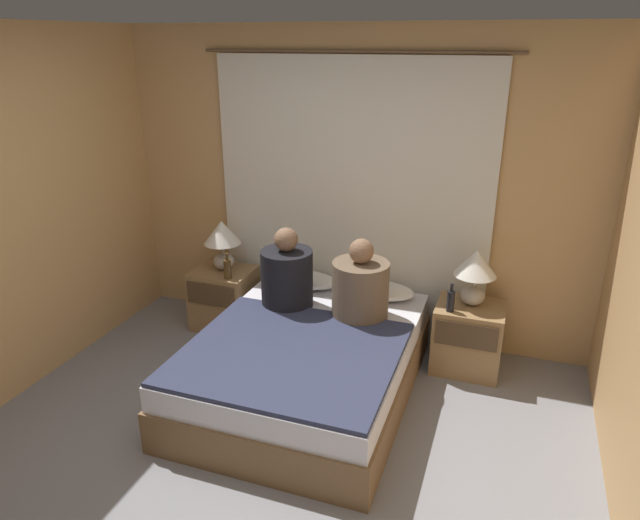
% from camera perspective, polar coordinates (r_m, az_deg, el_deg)
% --- Properties ---
extents(ground_plane, '(16.00, 16.00, 0.00)m').
position_cam_1_polar(ground_plane, '(3.53, -7.46, -21.48)').
color(ground_plane, gray).
extents(wall_back, '(4.00, 0.06, 2.50)m').
position_cam_1_polar(wall_back, '(4.65, 3.26, 7.15)').
color(wall_back, tan).
rests_on(wall_back, ground_plane).
extents(curtain_panel, '(2.45, 0.03, 2.31)m').
position_cam_1_polar(curtain_panel, '(4.62, 3.01, 5.77)').
color(curtain_panel, silver).
rests_on(curtain_panel, ground_plane).
extents(bed, '(1.43, 1.91, 0.47)m').
position_cam_1_polar(bed, '(4.11, -1.36, -10.35)').
color(bed, brown).
rests_on(bed, ground_plane).
extents(nightstand_left, '(0.50, 0.44, 0.53)m').
position_cam_1_polar(nightstand_left, '(5.06, -9.55, -3.78)').
color(nightstand_left, '#937047').
rests_on(nightstand_left, ground_plane).
extents(nightstand_right, '(0.50, 0.44, 0.53)m').
position_cam_1_polar(nightstand_right, '(4.51, 14.56, -7.48)').
color(nightstand_right, '#937047').
rests_on(nightstand_right, ground_plane).
extents(lamp_left, '(0.31, 0.31, 0.43)m').
position_cam_1_polar(lamp_left, '(4.88, -9.74, 2.19)').
color(lamp_left, '#B2A899').
rests_on(lamp_left, nightstand_left).
extents(lamp_right, '(0.31, 0.31, 0.43)m').
position_cam_1_polar(lamp_right, '(4.32, 15.27, -0.89)').
color(lamp_right, '#B2A899').
rests_on(lamp_right, nightstand_right).
extents(pillow_left, '(0.58, 0.30, 0.12)m').
position_cam_1_polar(pillow_left, '(4.70, -1.67, -1.96)').
color(pillow_left, white).
rests_on(pillow_left, bed).
extents(pillow_right, '(0.58, 0.30, 0.12)m').
position_cam_1_polar(pillow_right, '(4.53, 5.79, -3.00)').
color(pillow_right, white).
rests_on(pillow_right, bed).
extents(blanket_on_bed, '(1.37, 1.27, 0.03)m').
position_cam_1_polar(blanket_on_bed, '(3.75, -2.99, -9.26)').
color(blanket_on_bed, '#2D334C').
rests_on(blanket_on_bed, bed).
extents(person_left_in_bed, '(0.39, 0.39, 0.62)m').
position_cam_1_polar(person_left_in_bed, '(4.30, -3.33, -1.57)').
color(person_left_in_bed, black).
rests_on(person_left_in_bed, bed).
extents(person_right_in_bed, '(0.41, 0.41, 0.61)m').
position_cam_1_polar(person_right_in_bed, '(4.14, 4.06, -2.75)').
color(person_right_in_bed, brown).
rests_on(person_right_in_bed, bed).
extents(beer_bottle_on_left_stand, '(0.06, 0.06, 0.22)m').
position_cam_1_polar(beer_bottle_on_left_stand, '(4.76, -9.24, -0.85)').
color(beer_bottle_on_left_stand, '#513819').
rests_on(beer_bottle_on_left_stand, nightstand_left).
extents(beer_bottle_on_right_stand, '(0.06, 0.06, 0.22)m').
position_cam_1_polar(beer_bottle_on_right_stand, '(4.25, 12.94, -3.95)').
color(beer_bottle_on_right_stand, black).
rests_on(beer_bottle_on_right_stand, nightstand_right).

